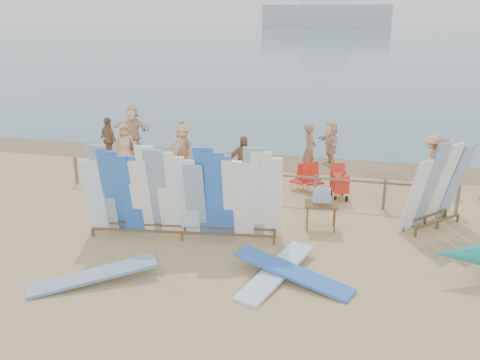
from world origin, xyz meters
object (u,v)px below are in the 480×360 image
(flat_board_b, at_px, (276,276))
(main_surfboard_rack, at_px, (183,196))
(beach_chair_left, at_px, (300,183))
(flat_board_d, at_px, (293,280))
(side_surfboard_rack, at_px, (436,188))
(beachgoer_extra_1, at_px, (109,139))
(beachgoer_8, at_px, (440,164))
(beachgoer_5, at_px, (330,143))
(stroller, at_px, (339,185))
(beachgoer_1, at_px, (183,145))
(beachgoer_3, at_px, (183,147))
(beachgoer_7, at_px, (310,149))
(flat_board_e, at_px, (94,282))
(beachgoer_9, at_px, (431,160))
(beachgoer_11, at_px, (133,129))
(beach_chair_right, at_px, (312,183))
(beachgoer_0, at_px, (125,145))
(beachgoer_4, at_px, (243,163))
(vendor_table, at_px, (321,215))

(flat_board_b, bearing_deg, main_surfboard_rack, 169.83)
(beach_chair_left, bearing_deg, flat_board_d, -54.79)
(side_surfboard_rack, height_order, flat_board_d, side_surfboard_rack)
(beachgoer_extra_1, height_order, beachgoer_8, same)
(beachgoer_extra_1, xyz_separation_m, beachgoer_5, (8.31, 1.50, -0.03))
(main_surfboard_rack, distance_m, beach_chair_left, 5.11)
(stroller, height_order, beachgoer_1, beachgoer_1)
(main_surfboard_rack, distance_m, beachgoer_3, 5.95)
(beachgoer_extra_1, distance_m, beachgoer_1, 3.16)
(beachgoer_7, bearing_deg, beach_chair_left, -173.20)
(beachgoer_3, bearing_deg, main_surfboard_rack, -82.92)
(flat_board_e, xyz_separation_m, beachgoer_1, (-0.95, 8.29, 0.90))
(beach_chair_left, xyz_separation_m, beachgoer_extra_1, (-7.59, 1.61, 0.63))
(beachgoer_3, bearing_deg, beachgoer_9, -9.58)
(stroller, height_order, beachgoer_11, beachgoer_11)
(beachgoer_8, bearing_deg, beachgoer_11, -2.60)
(main_surfboard_rack, bearing_deg, beach_chair_right, 49.36)
(beach_chair_right, height_order, stroller, stroller)
(stroller, height_order, beachgoer_5, beachgoer_5)
(flat_board_d, bearing_deg, beachgoer_0, 66.05)
(flat_board_b, relative_size, beachgoer_8, 1.58)
(stroller, xyz_separation_m, beachgoer_7, (-1.19, 2.31, 0.48))
(beachgoer_4, bearing_deg, main_surfboard_rack, -115.43)
(flat_board_d, height_order, beachgoer_9, beachgoer_9)
(main_surfboard_rack, bearing_deg, flat_board_d, -34.20)
(beachgoer_4, xyz_separation_m, beachgoer_8, (6.16, 1.49, -0.03))
(flat_board_d, relative_size, beachgoer_0, 1.66)
(beachgoer_0, bearing_deg, beachgoer_7, -26.49)
(stroller, relative_size, beachgoer_extra_1, 0.61)
(beachgoer_4, bearing_deg, flat_board_e, -121.27)
(beachgoer_9, bearing_deg, beach_chair_left, -66.42)
(vendor_table, bearing_deg, flat_board_d, -102.80)
(beachgoer_11, bearing_deg, beachgoer_9, 1.80)
(flat_board_e, height_order, beachgoer_extra_1, beachgoer_extra_1)
(beachgoer_9, bearing_deg, beachgoer_0, -84.98)
(beach_chair_left, height_order, beachgoer_8, beachgoer_8)
(main_surfboard_rack, distance_m, flat_board_d, 3.56)
(flat_board_d, relative_size, beachgoer_7, 1.50)
(beachgoer_4, distance_m, beachgoer_7, 2.87)
(beachgoer_8, bearing_deg, beachgoer_5, -21.68)
(flat_board_d, xyz_separation_m, beachgoer_5, (0.11, 9.04, 0.82))
(stroller, bearing_deg, beachgoer_8, 11.22)
(flat_board_b, xyz_separation_m, beach_chair_left, (-0.24, 5.86, 0.23))
(beachgoer_8, bearing_deg, beach_chair_left, 21.43)
(side_surfboard_rack, relative_size, flat_board_e, 0.90)
(beach_chair_left, bearing_deg, beach_chair_right, 18.31)
(beachgoer_0, bearing_deg, flat_board_d, -76.46)
(vendor_table, height_order, beachgoer_4, beachgoer_4)
(beachgoer_3, bearing_deg, beachgoer_0, 170.56)
(vendor_table, xyz_separation_m, beachgoer_8, (3.42, 4.13, 0.48))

